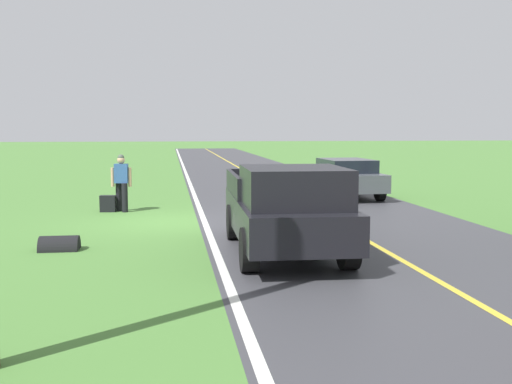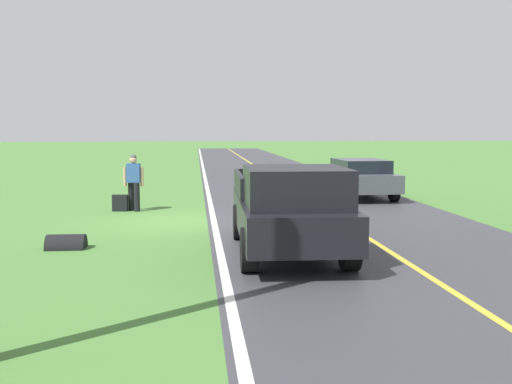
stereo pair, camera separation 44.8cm
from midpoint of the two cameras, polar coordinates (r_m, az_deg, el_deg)
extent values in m
plane|color=#4C7F38|center=(17.03, -8.50, -2.76)|extent=(200.00, 200.00, 0.00)
cube|color=#3D3D42|center=(17.54, 5.97, -2.47)|extent=(7.34, 120.00, 0.00)
cube|color=silver|center=(17.04, -5.50, -2.70)|extent=(0.16, 117.60, 0.00)
cube|color=gold|center=(17.54, 5.97, -2.46)|extent=(0.14, 117.60, 0.00)
cylinder|color=black|center=(19.26, -12.59, -0.51)|extent=(0.18, 0.18, 0.88)
cylinder|color=black|center=(19.53, -13.11, -0.44)|extent=(0.18, 0.18, 0.88)
cube|color=#335999|center=(19.33, -12.90, 1.67)|extent=(0.42, 0.29, 0.58)
sphere|color=tan|center=(19.30, -12.93, 2.87)|extent=(0.23, 0.23, 0.23)
sphere|color=#4C564C|center=(19.30, -12.94, 3.10)|extent=(0.20, 0.20, 0.20)
cube|color=navy|center=(19.52, -12.81, 1.80)|extent=(0.34, 0.23, 0.44)
cylinder|color=tan|center=(19.27, -12.14, 1.35)|extent=(0.10, 0.10, 0.58)
cylinder|color=tan|center=(19.36, -13.66, 1.34)|extent=(0.10, 0.10, 0.58)
cube|color=black|center=(19.44, -14.09, -1.05)|extent=(0.48, 0.24, 0.51)
cube|color=black|center=(12.78, 1.54, -2.18)|extent=(2.12, 5.44, 0.70)
cube|color=black|center=(11.53, 2.40, 0.49)|extent=(1.89, 2.20, 0.72)
cube|color=black|center=(11.53, 2.40, 0.85)|extent=(1.71, 1.33, 0.43)
cube|color=black|center=(13.93, 4.74, 0.86)|extent=(0.17, 3.03, 0.45)
cube|color=black|center=(13.69, -3.00, 0.78)|extent=(0.17, 3.03, 0.45)
cube|color=black|center=(15.27, 0.15, 1.32)|extent=(1.84, 0.14, 0.45)
cylinder|color=black|center=(11.32, 7.35, -5.08)|extent=(0.32, 0.81, 0.80)
cylinder|color=black|center=(11.02, -1.80, -5.33)|extent=(0.32, 0.81, 0.80)
cylinder|color=black|center=(14.49, 4.18, -2.63)|extent=(0.32, 0.81, 0.80)
cylinder|color=black|center=(14.27, -2.94, -2.76)|extent=(0.32, 0.81, 0.80)
cube|color=#4C5156|center=(23.10, 7.55, 1.12)|extent=(2.02, 4.47, 0.62)
cube|color=black|center=(22.87, 7.72, 2.43)|extent=(1.72, 2.44, 0.46)
cylinder|color=black|center=(24.23, 4.63, 0.64)|extent=(0.27, 0.67, 0.66)
cylinder|color=black|center=(24.72, 8.42, 0.70)|extent=(0.27, 0.67, 0.66)
cylinder|color=black|center=(21.55, 6.54, -0.03)|extent=(0.27, 0.67, 0.66)
cylinder|color=black|center=(22.09, 10.74, 0.05)|extent=(0.27, 0.67, 0.66)
cylinder|color=black|center=(13.77, -18.46, -5.06)|extent=(0.80, 0.60, 0.60)
camera|label=1|loc=(0.22, -91.19, -0.12)|focal=43.63mm
camera|label=2|loc=(0.22, 88.81, 0.12)|focal=43.63mm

